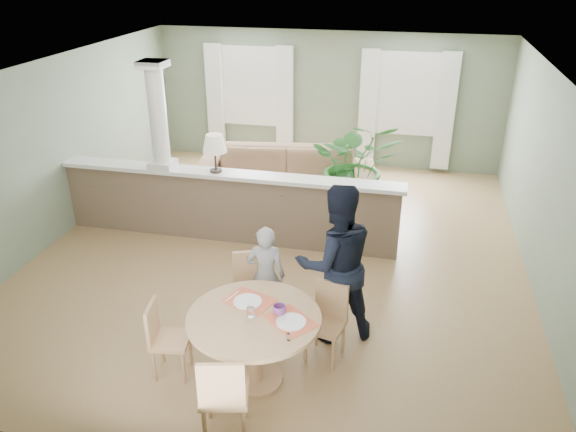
% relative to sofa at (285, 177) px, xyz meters
% --- Properties ---
extents(ground, '(8.00, 8.00, 0.00)m').
position_rel_sofa_xyz_m(ground, '(0.37, -1.82, -0.46)').
color(ground, '#A58657').
rests_on(ground, ground).
extents(room_shell, '(7.02, 8.02, 2.71)m').
position_rel_sofa_xyz_m(room_shell, '(0.34, -1.19, 1.35)').
color(room_shell, gray).
rests_on(room_shell, ground).
extents(pony_wall, '(5.32, 0.38, 2.70)m').
position_rel_sofa_xyz_m(pony_wall, '(-0.61, -1.62, 0.25)').
color(pony_wall, '#775C4C').
rests_on(pony_wall, ground).
extents(sofa, '(3.31, 1.70, 0.92)m').
position_rel_sofa_xyz_m(sofa, '(0.00, 0.00, 0.00)').
color(sofa, '#967251').
rests_on(sofa, ground).
extents(houseplant, '(1.65, 1.48, 1.63)m').
position_rel_sofa_xyz_m(houseplant, '(1.25, -0.05, 0.36)').
color(houseplant, '#2D6C2B').
rests_on(houseplant, ground).
extents(dining_table, '(1.35, 1.35, 0.92)m').
position_rel_sofa_xyz_m(dining_table, '(0.76, -4.61, 0.19)').
color(dining_table, tan).
rests_on(dining_table, ground).
extents(chair_far_boy, '(0.54, 0.54, 0.93)m').
position_rel_sofa_xyz_m(chair_far_boy, '(0.43, -3.67, 0.05)').
color(chair_far_boy, tan).
rests_on(chair_far_boy, ground).
extents(chair_far_man, '(0.47, 0.47, 0.87)m').
position_rel_sofa_xyz_m(chair_far_man, '(1.41, -4.02, 0.02)').
color(chair_far_man, tan).
rests_on(chair_far_man, ground).
extents(chair_near, '(0.53, 0.53, 0.96)m').
position_rel_sofa_xyz_m(chair_near, '(0.69, -5.42, 0.07)').
color(chair_near, tan).
rests_on(chair_near, ground).
extents(chair_side, '(0.44, 0.44, 0.85)m').
position_rel_sofa_xyz_m(chair_side, '(-0.21, -4.69, 0.01)').
color(chair_side, tan).
rests_on(chair_side, ground).
extents(child_person, '(0.49, 0.35, 1.28)m').
position_rel_sofa_xyz_m(child_person, '(0.60, -3.57, 0.18)').
color(child_person, '#939297').
rests_on(child_person, ground).
extents(man_person, '(1.13, 1.03, 1.89)m').
position_rel_sofa_xyz_m(man_person, '(1.42, -3.63, 0.48)').
color(man_person, black).
rests_on(man_person, ground).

